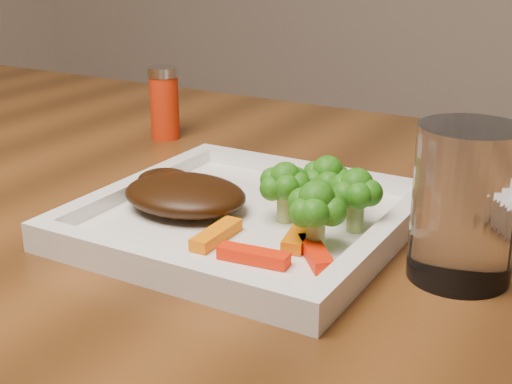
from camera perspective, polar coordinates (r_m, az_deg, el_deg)
The scene contains 13 objects.
plate at distance 0.64m, azimuth -0.78°, elevation -2.46°, with size 0.27×0.27×0.01m, color white.
steak at distance 0.65m, azimuth -5.70°, elevation -0.21°, with size 0.12×0.09×0.03m, color black.
broccoli_0 at distance 0.63m, azimuth 5.73°, elevation 1.19°, with size 0.05×0.05×0.07m, color #247012, non-canonical shape.
broccoli_1 at distance 0.60m, azimuth 8.02°, elevation -0.25°, with size 0.05×0.05×0.06m, color #376F12, non-canonical shape.
broccoli_2 at distance 0.56m, azimuth 4.83°, elevation -1.84°, with size 0.05×0.05×0.06m, color #187914, non-canonical shape.
broccoli_3 at distance 0.61m, azimuth 2.35°, elevation 0.32°, with size 0.05×0.05×0.06m, color #216811, non-canonical shape.
carrot_0 at distance 0.55m, azimuth -0.20°, elevation -5.12°, with size 0.06×0.02×0.01m, color red.
carrot_1 at distance 0.55m, azimuth 4.78°, elevation -4.89°, with size 0.06×0.02×0.01m, color red.
carrot_2 at distance 0.59m, azimuth -3.20°, elevation -3.41°, with size 0.06×0.02×0.01m, color orange.
carrot_4 at distance 0.67m, azimuth 3.72°, elevation -0.19°, with size 0.05×0.01×0.01m, color #EA5003.
carrot_5 at distance 0.59m, azimuth 3.57°, elevation -3.39°, with size 0.06×0.02×0.01m, color #DD6403.
spice_shaker at distance 0.92m, azimuth -7.34°, elevation 7.07°, with size 0.04×0.04×0.09m, color red.
drinking_glass at distance 0.55m, azimuth 16.35°, elevation -0.93°, with size 0.08×0.08×0.12m, color silver.
Camera 1 is at (0.62, -0.57, 1.00)m, focal length 50.00 mm.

